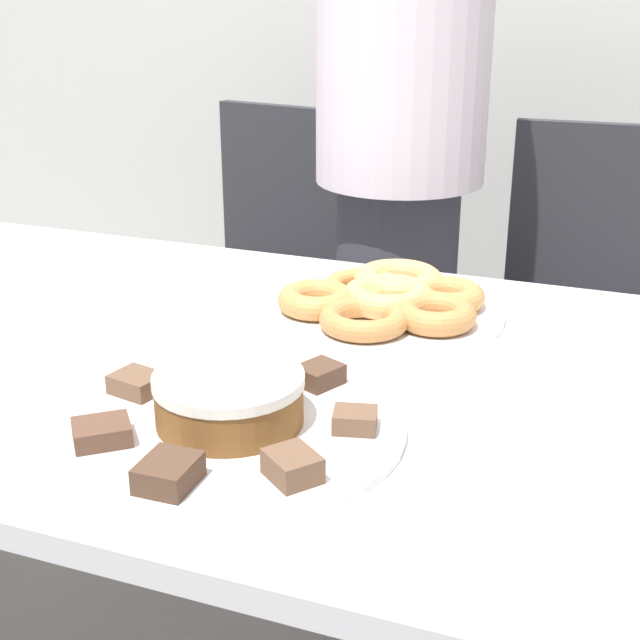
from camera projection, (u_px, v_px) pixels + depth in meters
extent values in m
cube|color=silver|center=(273.00, 370.00, 1.14)|extent=(1.88, 0.84, 0.03)
cylinder|color=#383842|center=(393.00, 369.00, 1.88)|extent=(0.24, 0.24, 0.81)
cylinder|color=silver|center=(405.00, 7.00, 1.61)|extent=(0.32, 0.32, 0.64)
cylinder|color=black|center=(253.00, 476.00, 2.23)|extent=(0.44, 0.44, 0.01)
cylinder|color=#262626|center=(250.00, 398.00, 2.15)|extent=(0.06, 0.06, 0.42)
cube|color=#2D2D33|center=(247.00, 310.00, 2.07)|extent=(0.51, 0.51, 0.04)
cube|color=#2D2D33|center=(293.00, 195.00, 2.15)|extent=(0.40, 0.09, 0.42)
cylinder|color=black|center=(565.00, 540.00, 1.98)|extent=(0.44, 0.44, 0.01)
cylinder|color=#262626|center=(575.00, 455.00, 1.90)|extent=(0.06, 0.06, 0.42)
cube|color=#2D2D33|center=(587.00, 356.00, 1.82)|extent=(0.46, 0.46, 0.04)
cube|color=#2D2D33|center=(603.00, 222.00, 1.91)|extent=(0.40, 0.05, 0.42)
cylinder|color=white|center=(230.00, 426.00, 0.96)|extent=(0.38, 0.38, 0.01)
cylinder|color=white|center=(387.00, 312.00, 1.28)|extent=(0.34, 0.34, 0.01)
cylinder|color=brown|center=(229.00, 403.00, 0.95)|extent=(0.16, 0.16, 0.04)
cylinder|color=white|center=(228.00, 380.00, 0.94)|extent=(0.16, 0.16, 0.01)
cube|color=brown|center=(355.00, 420.00, 0.94)|extent=(0.05, 0.05, 0.02)
cube|color=#513828|center=(319.00, 375.00, 1.04)|extent=(0.06, 0.06, 0.02)
cube|color=brown|center=(229.00, 362.00, 1.08)|extent=(0.06, 0.06, 0.02)
cube|color=brown|center=(137.00, 383.00, 1.02)|extent=(0.06, 0.06, 0.02)
cube|color=brown|center=(102.00, 432.00, 0.91)|extent=(0.08, 0.07, 0.02)
cube|color=#513828|center=(168.00, 473.00, 0.83)|extent=(0.05, 0.06, 0.03)
cube|color=brown|center=(292.00, 466.00, 0.85)|extent=(0.07, 0.07, 0.03)
torus|color=#E5AD66|center=(388.00, 296.00, 1.27)|extent=(0.13, 0.13, 0.04)
torus|color=#C68447|center=(364.00, 319.00, 1.20)|extent=(0.12, 0.12, 0.03)
torus|color=#C68447|center=(435.00, 314.00, 1.21)|extent=(0.11, 0.11, 0.03)
torus|color=#D18E4C|center=(447.00, 296.00, 1.28)|extent=(0.11, 0.11, 0.03)
torus|color=#E5AD66|center=(398.00, 281.00, 1.33)|extent=(0.13, 0.13, 0.04)
torus|color=#D18E4C|center=(363.00, 287.00, 1.33)|extent=(0.12, 0.12, 0.03)
torus|color=#D18E4C|center=(317.00, 300.00, 1.26)|extent=(0.11, 0.11, 0.03)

